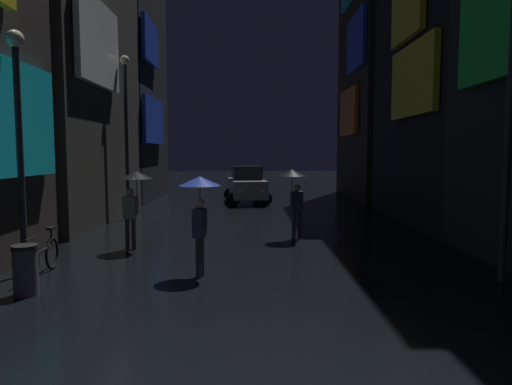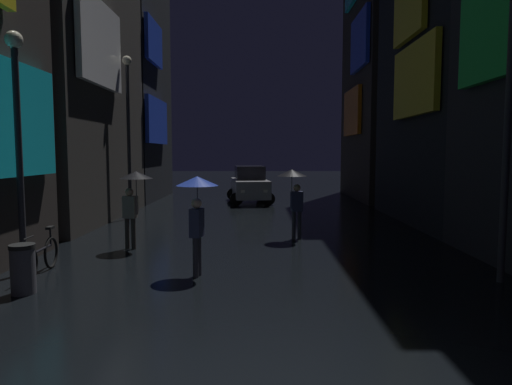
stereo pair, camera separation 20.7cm
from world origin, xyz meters
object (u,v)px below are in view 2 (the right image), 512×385
(bicycle_parked_at_storefront, at_px, (41,257))
(streetlamp_left_far, at_px, (128,120))
(streetlamp_right_near, at_px, (509,94))
(car_distant, at_px, (250,185))
(pedestrian_midstreet_left_black, at_px, (134,188))
(trash_bin, at_px, (23,269))
(pedestrian_foreground_right_blue, at_px, (197,198))
(streetlamp_left_near, at_px, (18,123))
(pedestrian_far_right_black, at_px, (293,184))

(bicycle_parked_at_storefront, distance_m, streetlamp_left_far, 8.97)
(streetlamp_right_near, bearing_deg, bicycle_parked_at_storefront, 176.94)
(bicycle_parked_at_storefront, height_order, streetlamp_left_far, streetlamp_left_far)
(car_distant, distance_m, streetlamp_right_near, 15.95)
(pedestrian_midstreet_left_black, relative_size, trash_bin, 2.28)
(pedestrian_foreground_right_blue, height_order, car_distant, pedestrian_foreground_right_blue)
(streetlamp_left_far, relative_size, streetlamp_left_near, 1.23)
(pedestrian_foreground_right_blue, xyz_separation_m, streetlamp_left_far, (-3.77, 8.25, 2.22))
(car_distant, bearing_deg, trash_bin, -104.08)
(bicycle_parked_at_storefront, relative_size, streetlamp_left_far, 0.29)
(pedestrian_midstreet_left_black, height_order, trash_bin, pedestrian_midstreet_left_black)
(streetlamp_left_near, bearing_deg, pedestrian_foreground_right_blue, -0.63)
(pedestrian_midstreet_left_black, bearing_deg, car_distant, 75.98)
(pedestrian_midstreet_left_black, height_order, car_distant, pedestrian_midstreet_left_black)
(car_distant, height_order, streetlamp_left_near, streetlamp_left_near)
(pedestrian_foreground_right_blue, xyz_separation_m, streetlamp_right_near, (6.23, -0.51, 2.10))
(pedestrian_far_right_black, xyz_separation_m, streetlamp_left_near, (-6.13, -4.00, 1.58))
(streetlamp_right_near, xyz_separation_m, trash_bin, (-9.30, -0.82, -3.30))
(pedestrian_foreground_right_blue, xyz_separation_m, pedestrian_midstreet_left_black, (-2.07, 2.64, 0.00))
(streetlamp_left_far, xyz_separation_m, streetlamp_left_near, (0.00, -8.21, -0.64))
(streetlamp_right_near, bearing_deg, streetlamp_left_near, 176.83)
(bicycle_parked_at_storefront, height_order, trash_bin, bicycle_parked_at_storefront)
(car_distant, bearing_deg, streetlamp_left_near, -107.97)
(pedestrian_far_right_black, height_order, pedestrian_midstreet_left_black, same)
(streetlamp_left_far, height_order, trash_bin, streetlamp_left_far)
(streetlamp_right_near, height_order, streetlamp_left_near, streetlamp_right_near)
(bicycle_parked_at_storefront, bearing_deg, streetlamp_left_far, 92.77)
(bicycle_parked_at_storefront, distance_m, car_distant, 14.84)
(pedestrian_foreground_right_blue, bearing_deg, streetlamp_left_near, 179.37)
(bicycle_parked_at_storefront, height_order, streetlamp_left_near, streetlamp_left_near)
(streetlamp_left_far, relative_size, trash_bin, 6.81)
(pedestrian_midstreet_left_black, distance_m, streetlamp_right_near, 9.12)
(pedestrian_far_right_black, relative_size, streetlamp_right_near, 0.35)
(pedestrian_midstreet_left_black, distance_m, streetlamp_left_near, 3.49)
(pedestrian_midstreet_left_black, height_order, streetlamp_left_near, streetlamp_left_near)
(trash_bin, bearing_deg, car_distant, 75.92)
(pedestrian_far_right_black, relative_size, streetlamp_left_far, 0.33)
(streetlamp_left_near, bearing_deg, pedestrian_midstreet_left_black, 56.70)
(pedestrian_foreground_right_blue, relative_size, streetlamp_left_far, 0.33)
(streetlamp_left_near, bearing_deg, car_distant, 72.03)
(bicycle_parked_at_storefront, bearing_deg, trash_bin, -77.28)
(streetlamp_right_near, distance_m, trash_bin, 9.90)
(pedestrian_midstreet_left_black, distance_m, bicycle_parked_at_storefront, 3.21)
(pedestrian_far_right_black, bearing_deg, streetlamp_left_near, -146.88)
(streetlamp_right_near, distance_m, streetlamp_left_near, 10.03)
(streetlamp_right_near, xyz_separation_m, streetlamp_left_near, (-10.00, 0.55, -0.53))
(car_distant, xyz_separation_m, streetlamp_left_near, (-4.60, -14.18, 2.32))
(bicycle_parked_at_storefront, xyz_separation_m, car_distant, (4.20, 14.22, 0.54))
(pedestrian_foreground_right_blue, distance_m, streetlamp_left_far, 9.34)
(pedestrian_far_right_black, height_order, car_distant, pedestrian_far_right_black)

